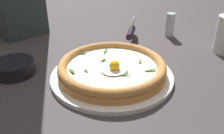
{
  "coord_description": "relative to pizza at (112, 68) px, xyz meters",
  "views": [
    {
      "loc": [
        0.53,
        0.25,
        0.34
      ],
      "look_at": [
        0.04,
        -0.03,
        0.03
      ],
      "focal_mm": 39.81,
      "sensor_mm": 36.0,
      "label": 1
    }
  ],
  "objects": [
    {
      "name": "pizza_cutter",
      "position": [
        -0.26,
        -0.07,
        0.01
      ],
      "size": [
        0.14,
        0.06,
        0.07
      ],
      "color": "silver",
      "rests_on": "ground"
    },
    {
      "name": "pizza",
      "position": [
        0.0,
        0.0,
        0.0
      ],
      "size": [
        0.28,
        0.28,
        0.05
      ],
      "color": "#CA8842",
      "rests_on": "pizza_plate"
    },
    {
      "name": "pepper_shaker",
      "position": [
        -0.37,
        0.03,
        0.01
      ],
      "size": [
        0.03,
        0.03,
        0.09
      ],
      "primitive_type": "cylinder",
      "color": "silver",
      "rests_on": "ground"
    },
    {
      "name": "pizza_plate",
      "position": [
        -0.0,
        -0.0,
        -0.02
      ],
      "size": [
        0.32,
        0.32,
        0.01
      ],
      "primitive_type": "cylinder",
      "color": "white",
      "rests_on": "ground"
    },
    {
      "name": "side_bowl",
      "position": [
        0.12,
        -0.24,
        -0.01
      ],
      "size": [
        0.11,
        0.11,
        0.04
      ],
      "primitive_type": "cylinder",
      "color": "black",
      "rests_on": "ground"
    },
    {
      "name": "ground_plane",
      "position": [
        -0.04,
        0.03,
        -0.05
      ],
      "size": [
        2.4,
        2.4,
        0.03
      ],
      "primitive_type": "cube",
      "color": "#3C373A",
      "rests_on": "ground"
    }
  ]
}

